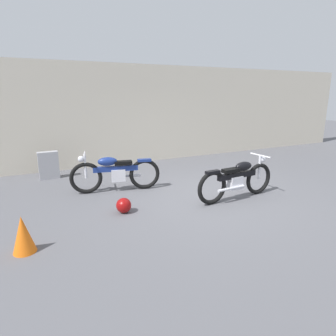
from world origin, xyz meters
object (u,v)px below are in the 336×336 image
Objects in this scene: motorcycle_black at (237,179)px; stone_marker at (49,165)px; motorcycle_blue at (115,173)px; helmet at (124,205)px; traffic_cone at (23,234)px.

stone_marker is at bearing 132.10° from motorcycle_black.
stone_marker is 2.21m from motorcycle_blue.
motorcycle_black is at bearing -7.95° from helmet.
motorcycle_blue is at bearing 139.85° from motorcycle_black.
stone_marker reaches higher than helmet.
traffic_cone is at bearing -99.52° from stone_marker.
traffic_cone is at bearing -156.60° from helmet.
motorcycle_black is at bearing -44.51° from stone_marker.
stone_marker is 3.29m from helmet.
traffic_cone is at bearing -177.82° from motorcycle_black.
stone_marker is at bearing 80.48° from traffic_cone.
motorcycle_black reaches higher than traffic_cone.
traffic_cone is 0.27× the size of motorcycle_black.
motorcycle_black reaches higher than stone_marker.
motorcycle_black is (3.50, -3.44, 0.07)m from stone_marker.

